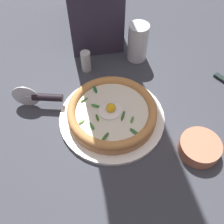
{
  "coord_description": "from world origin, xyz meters",
  "views": [
    {
      "loc": [
        -0.24,
        -0.37,
        0.61
      ],
      "look_at": [
        -0.03,
        0.01,
        0.03
      ],
      "focal_mm": 41.79,
      "sensor_mm": 36.0,
      "label": 1
    }
  ],
  "objects_px": {
    "pizza": "(112,112)",
    "pizza_cutter": "(41,97)",
    "side_bowl": "(200,147)",
    "drinking_glass": "(138,45)",
    "pepper_shaker": "(86,61)"
  },
  "relations": [
    {
      "from": "pizza_cutter",
      "to": "drinking_glass",
      "type": "xyz_separation_m",
      "value": [
        0.36,
        0.05,
        0.02
      ]
    },
    {
      "from": "drinking_glass",
      "to": "pepper_shaker",
      "type": "distance_m",
      "value": 0.18
    },
    {
      "from": "pizza_cutter",
      "to": "pepper_shaker",
      "type": "relative_size",
      "value": 1.84
    },
    {
      "from": "pizza",
      "to": "pizza_cutter",
      "type": "relative_size",
      "value": 1.91
    },
    {
      "from": "pizza",
      "to": "side_bowl",
      "type": "bearing_deg",
      "value": -53.32
    },
    {
      "from": "drinking_glass",
      "to": "pizza_cutter",
      "type": "bearing_deg",
      "value": -172.29
    },
    {
      "from": "side_bowl",
      "to": "pizza_cutter",
      "type": "height_order",
      "value": "pizza_cutter"
    },
    {
      "from": "pizza",
      "to": "pizza_cutter",
      "type": "distance_m",
      "value": 0.21
    },
    {
      "from": "pizza",
      "to": "pizza_cutter",
      "type": "xyz_separation_m",
      "value": [
        -0.16,
        0.14,
        0.01
      ]
    },
    {
      "from": "side_bowl",
      "to": "drinking_glass",
      "type": "height_order",
      "value": "drinking_glass"
    },
    {
      "from": "side_bowl",
      "to": "pizza",
      "type": "bearing_deg",
      "value": 126.68
    },
    {
      "from": "pizza",
      "to": "drinking_glass",
      "type": "height_order",
      "value": "drinking_glass"
    },
    {
      "from": "pizza",
      "to": "pepper_shaker",
      "type": "height_order",
      "value": "pepper_shaker"
    },
    {
      "from": "pizza",
      "to": "drinking_glass",
      "type": "xyz_separation_m",
      "value": [
        0.2,
        0.19,
        0.02
      ]
    },
    {
      "from": "pizza_cutter",
      "to": "pepper_shaker",
      "type": "bearing_deg",
      "value": 23.26
    }
  ]
}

